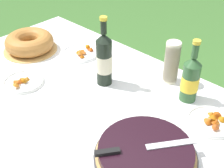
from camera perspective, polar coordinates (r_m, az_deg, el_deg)
garden_table at (r=1.44m, az=-2.24°, el=-5.76°), size 1.85×1.00×0.66m
tablecloth at (r=1.41m, az=-2.28°, el=-4.42°), size 1.86×1.01×0.10m
berry_tart at (r=1.16m, az=6.15°, el=-12.57°), size 0.38×0.38×0.06m
serving_knife at (r=1.13m, az=4.80°, el=-11.60°), size 0.24×0.32×0.01m
bundt_cake at (r=1.86m, az=-14.86°, el=7.34°), size 0.31×0.31×0.10m
cup_stack at (r=1.53m, az=10.86°, el=3.91°), size 0.07×0.07×0.21m
cider_bottle_green at (r=1.42m, az=14.15°, el=0.92°), size 0.08×0.08×0.30m
juice_bottle_red at (r=1.47m, az=-1.45°, el=4.54°), size 0.08×0.08×0.35m
snack_plate_left at (r=1.79m, az=-5.66°, el=5.74°), size 0.21×0.21×0.05m
snack_plate_right at (r=1.59m, az=-15.92°, el=0.42°), size 0.20×0.20×0.05m
snack_plate_far at (r=1.37m, az=17.74°, el=-6.45°), size 0.20×0.20×0.06m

